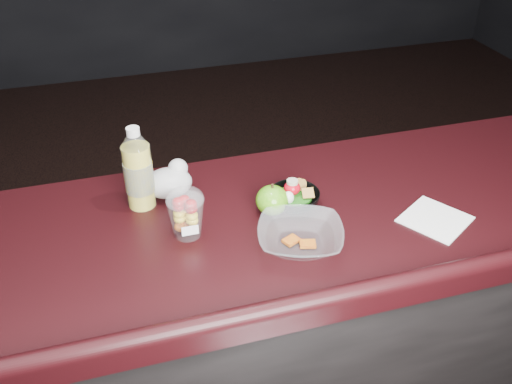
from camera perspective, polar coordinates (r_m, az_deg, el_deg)
counter at (r=1.90m, az=-2.15°, el=-15.64°), size 4.06×0.71×1.02m
lemonade_bottle at (r=1.60m, az=-11.66°, el=1.78°), size 0.08×0.08×0.24m
fruit_cup at (r=1.48m, az=-7.02°, el=-2.04°), size 0.10×0.10×0.14m
green_apple at (r=1.57m, az=1.62°, el=-0.83°), size 0.09×0.09×0.09m
plastic_bag at (r=1.67m, az=-8.64°, el=1.10°), size 0.14×0.11×0.10m
snack_bowl at (r=1.61m, az=3.81°, el=-0.58°), size 0.17×0.17×0.08m
takeout_bowl at (r=1.47m, az=4.44°, el=-4.49°), size 0.28×0.28×0.05m
paper_napkin at (r=1.64m, az=17.48°, el=-2.61°), size 0.22×0.22×0.00m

